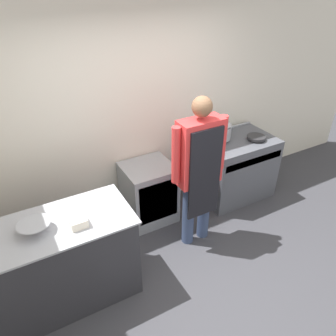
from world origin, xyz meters
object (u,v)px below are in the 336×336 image
stove (235,167)px  fridge_unit (149,193)px  stock_pot (220,130)px  person_cook (199,166)px  saute_pan (256,137)px  mixing_bowl (35,227)px  plastic_tub (78,222)px

stove → fridge_unit: 1.31m
stock_pot → fridge_unit: bearing=-178.6°
stove → person_cook: bearing=-151.8°
person_cook → fridge_unit: bearing=116.0°
person_cook → saute_pan: (1.20, 0.41, -0.12)m
person_cook → stock_pot: size_ratio=5.92×
fridge_unit → saute_pan: 1.61m
stock_pot → saute_pan: stock_pot is taller
mixing_bowl → stock_pot: 2.60m
mixing_bowl → saute_pan: 2.96m
person_cook → plastic_tub: size_ratio=12.58×
stock_pot → plastic_tub: bearing=-158.5°
stove → mixing_bowl: bearing=-167.2°
fridge_unit → person_cook: 0.96m
stove → mixing_bowl: mixing_bowl is taller
person_cook → saute_pan: bearing=18.9°
fridge_unit → saute_pan: bearing=-8.5°
saute_pan → fridge_unit: bearing=171.5°
stock_pot → stove: bearing=-29.2°
stove → fridge_unit: (-1.31, 0.10, -0.05)m
stove → person_cook: person_cook is taller
stove → person_cook: (-1.00, -0.54, 0.60)m
person_cook → stove: bearing=28.2°
stove → saute_pan: 0.53m
plastic_tub → saute_pan: size_ratio=0.58×
saute_pan → plastic_tub: bearing=-167.0°
fridge_unit → plastic_tub: bearing=-142.5°
fridge_unit → mixing_bowl: bearing=-153.1°
person_cook → plastic_tub: 1.39m
person_cook → stock_pot: person_cook is taller
fridge_unit → saute_pan: size_ratio=3.17×
stove → person_cook: size_ratio=0.56×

